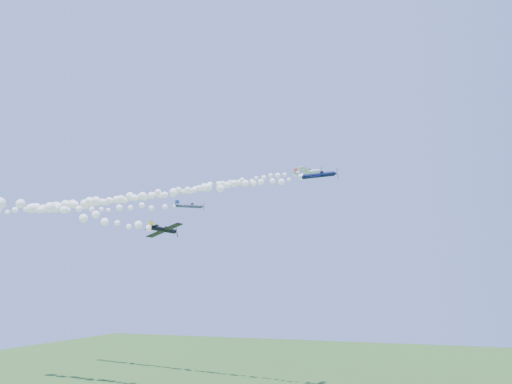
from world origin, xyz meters
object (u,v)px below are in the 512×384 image
(plane_grey, at_px, (190,206))
(plane_black, at_px, (164,230))
(plane_white, at_px, (307,172))
(plane_navy, at_px, (319,175))

(plane_grey, xyz_separation_m, plane_black, (3.00, -14.82, -7.21))
(plane_grey, height_order, plane_black, plane_grey)
(plane_white, distance_m, plane_navy, 20.00)
(plane_white, bearing_deg, plane_navy, -61.13)
(plane_grey, distance_m, plane_black, 16.75)
(plane_navy, xyz_separation_m, plane_black, (-24.31, -17.56, -12.27))
(plane_navy, xyz_separation_m, plane_grey, (-27.32, -2.75, -5.06))
(plane_navy, height_order, plane_black, plane_navy)
(plane_navy, relative_size, plane_black, 1.13)
(plane_navy, height_order, plane_grey, plane_navy)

